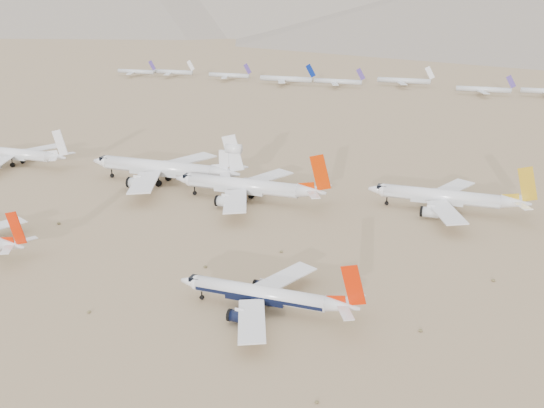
# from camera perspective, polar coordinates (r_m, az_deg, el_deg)

# --- Properties ---
(ground) EXTENTS (7000.00, 7000.00, 0.00)m
(ground) POSITION_cam_1_polar(r_m,az_deg,el_deg) (132.53, 3.03, -10.38)
(ground) COLOR #80694A
(ground) RESTS_ON ground
(main_airliner) EXTENTS (39.86, 38.93, 14.07)m
(main_airliner) POSITION_cam_1_polar(r_m,az_deg,el_deg) (131.96, -0.44, -8.58)
(main_airliner) COLOR white
(main_airliner) RESTS_ON ground
(row2_gold_tail) EXTENTS (48.17, 47.11, 17.15)m
(row2_gold_tail) POSITION_cam_1_polar(r_m,az_deg,el_deg) (198.43, 16.20, 0.60)
(row2_gold_tail) COLOR white
(row2_gold_tail) RESTS_ON ground
(row2_orange_tail) EXTENTS (51.54, 50.42, 18.38)m
(row2_orange_tail) POSITION_cam_1_polar(r_m,az_deg,el_deg) (200.20, -2.15, 1.64)
(row2_orange_tail) COLOR white
(row2_orange_tail) RESTS_ON ground
(row2_white_trijet) EXTENTS (57.78, 56.46, 20.47)m
(row2_white_trijet) POSITION_cam_1_polar(r_m,az_deg,el_deg) (222.18, -9.90, 3.34)
(row2_white_trijet) COLOR white
(row2_white_trijet) RESTS_ON ground
(row2_white_twin) EXTENTS (45.81, 44.82, 16.37)m
(row2_white_twin) POSITION_cam_1_polar(r_m,az_deg,el_deg) (264.14, -22.82, 4.33)
(row2_white_twin) COLOR white
(row2_white_twin) RESTS_ON ground
(distant_storage_row) EXTENTS (661.37, 62.29, 14.18)m
(distant_storage_row) POSITION_cam_1_polar(r_m,az_deg,el_deg) (456.29, 23.04, 9.94)
(distant_storage_row) COLOR silver
(distant_storage_row) RESTS_ON ground
(desert_scrub) EXTENTS (261.14, 121.67, 0.63)m
(desert_scrub) POSITION_cam_1_polar(r_m,az_deg,el_deg) (108.24, -1.81, -17.74)
(desert_scrub) COLOR brown
(desert_scrub) RESTS_ON ground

